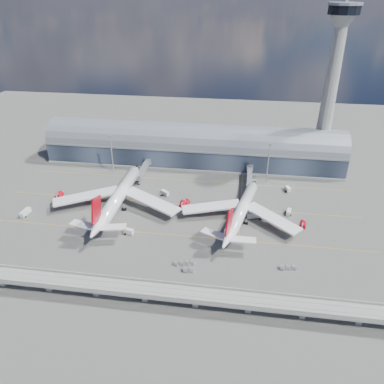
# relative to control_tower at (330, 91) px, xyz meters

# --- Properties ---
(ground) EXTENTS (500.00, 500.00, 0.00)m
(ground) POSITION_rel_control_tower_xyz_m (-85.00, -83.00, -51.64)
(ground) COLOR #474744
(ground) RESTS_ON ground
(taxi_lines) EXTENTS (200.00, 80.12, 0.01)m
(taxi_lines) POSITION_rel_control_tower_xyz_m (-85.00, -60.89, -51.63)
(taxi_lines) COLOR gold
(taxi_lines) RESTS_ON ground
(terminal) EXTENTS (200.00, 30.00, 28.00)m
(terminal) POSITION_rel_control_tower_xyz_m (-85.00, -5.01, -40.30)
(terminal) COLOR #1F2734
(terminal) RESTS_ON ground
(control_tower) EXTENTS (19.00, 19.00, 103.00)m
(control_tower) POSITION_rel_control_tower_xyz_m (0.00, 0.00, 0.00)
(control_tower) COLOR gray
(control_tower) RESTS_ON ground
(guideway) EXTENTS (220.00, 8.50, 7.20)m
(guideway) POSITION_rel_control_tower_xyz_m (-85.00, -138.00, -46.34)
(guideway) COLOR gray
(guideway) RESTS_ON ground
(floodlight_mast_left) EXTENTS (3.00, 0.70, 25.70)m
(floodlight_mast_left) POSITION_rel_control_tower_xyz_m (-135.00, -28.00, -38.00)
(floodlight_mast_left) COLOR gray
(floodlight_mast_left) RESTS_ON ground
(floodlight_mast_right) EXTENTS (3.00, 0.70, 25.70)m
(floodlight_mast_right) POSITION_rel_control_tower_xyz_m (-35.00, -28.00, -38.00)
(floodlight_mast_right) COLOR gray
(floodlight_mast_right) RESTS_ON ground
(airliner_left) EXTENTS (74.89, 78.61, 24.03)m
(airliner_left) POSITION_rel_control_tower_xyz_m (-117.16, -72.07, -44.77)
(airliner_left) COLOR white
(airliner_left) RESTS_ON ground
(airliner_right) EXTENTS (65.53, 68.58, 21.90)m
(airliner_right) POSITION_rel_control_tower_xyz_m (-49.64, -75.09, -45.96)
(airliner_right) COLOR white
(airliner_right) RESTS_ON ground
(jet_bridge_left) EXTENTS (4.40, 28.00, 7.25)m
(jet_bridge_left) POSITION_rel_control_tower_xyz_m (-113.65, -29.88, -46.46)
(jet_bridge_left) COLOR gray
(jet_bridge_left) RESTS_ON ground
(jet_bridge_right) EXTENTS (4.40, 32.00, 7.25)m
(jet_bridge_right) POSITION_rel_control_tower_xyz_m (-45.77, -31.82, -46.46)
(jet_bridge_right) COLOR gray
(jet_bridge_right) RESTS_ON ground
(service_truck_0) EXTENTS (2.99, 7.44, 3.02)m
(service_truck_0) POSITION_rel_control_tower_xyz_m (-164.70, -86.27, -50.08)
(service_truck_0) COLOR silver
(service_truck_0) RESTS_ON ground
(service_truck_1) EXTENTS (5.24, 3.41, 2.80)m
(service_truck_1) POSITION_rel_control_tower_xyz_m (-104.45, -95.26, -50.22)
(service_truck_1) COLOR silver
(service_truck_1) RESTS_ON ground
(service_truck_2) EXTENTS (9.45, 5.15, 3.29)m
(service_truck_2) POSITION_rel_control_tower_xyz_m (-42.16, -71.24, -49.92)
(service_truck_2) COLOR silver
(service_truck_2) RESTS_ON ground
(service_truck_3) EXTENTS (3.11, 5.46, 2.49)m
(service_truck_3) POSITION_rel_control_tower_xyz_m (-24.10, -64.79, -50.37)
(service_truck_3) COLOR silver
(service_truck_3) RESTS_ON ground
(service_truck_4) EXTENTS (3.45, 5.24, 2.79)m
(service_truck_4) POSITION_rel_control_tower_xyz_m (-22.51, -38.46, -50.23)
(service_truck_4) COLOR silver
(service_truck_4) RESTS_ON ground
(service_truck_5) EXTENTS (5.78, 5.18, 2.73)m
(service_truck_5) POSITION_rel_control_tower_xyz_m (-94.71, -53.83, -50.24)
(service_truck_5) COLOR silver
(service_truck_5) RESTS_ON ground
(cargo_train_0) EXTENTS (5.20, 2.06, 1.73)m
(cargo_train_0) POSITION_rel_control_tower_xyz_m (-70.62, -118.84, -50.74)
(cargo_train_0) COLOR gray
(cargo_train_0) RESTS_ON ground
(cargo_train_1) EXTENTS (9.82, 3.92, 1.63)m
(cargo_train_1) POSITION_rel_control_tower_xyz_m (-73.17, -114.47, -50.79)
(cargo_train_1) COLOR gray
(cargo_train_1) RESTS_ON ground
(cargo_train_2) EXTENTS (7.61, 2.66, 1.67)m
(cargo_train_2) POSITION_rel_control_tower_xyz_m (-27.87, -111.06, -50.77)
(cargo_train_2) COLOR gray
(cargo_train_2) RESTS_ON ground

